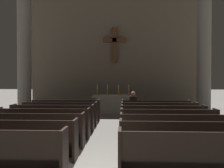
{
  "coord_description": "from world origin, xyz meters",
  "views": [
    {
      "loc": [
        0.61,
        -4.77,
        1.89
      ],
      "look_at": [
        0.0,
        7.93,
        1.62
      ],
      "focal_mm": 41.16,
      "sensor_mm": 36.0,
      "label": 1
    }
  ],
  "objects_px": {
    "pew_left_row_7": "(66,110)",
    "column_right_second": "(204,54)",
    "candlestick_outer_left": "(97,92)",
    "pew_left_row_3": "(30,130)",
    "pew_left_row_4": "(43,123)",
    "pew_left_row_6": "(60,113)",
    "candlestick_outer_right": "(129,92)",
    "pew_right_row_5": "(163,118)",
    "candlestick_inner_right": "(119,92)",
    "pew_right_row_3": "(176,131)",
    "pew_right_row_1": "(200,156)",
    "altar": "(113,104)",
    "lone_worshipper": "(133,105)",
    "pew_right_row_2": "(185,141)",
    "pew_left_row_2": "(13,139)",
    "pew_right_row_6": "(159,114)",
    "pew_left_row_5": "(53,117)",
    "column_left_second": "(24,55)",
    "pew_right_row_7": "(156,111)",
    "pew_right_row_4": "(168,124)",
    "candlestick_inner_left": "(107,92)"
  },
  "relations": [
    {
      "from": "pew_left_row_7",
      "to": "column_right_second",
      "type": "xyz_separation_m",
      "value": [
        6.66,
        1.97,
        2.68
      ]
    },
    {
      "from": "candlestick_outer_left",
      "to": "pew_left_row_3",
      "type": "bearing_deg",
      "value": -99.43
    },
    {
      "from": "pew_left_row_4",
      "to": "pew_left_row_6",
      "type": "distance_m",
      "value": 2.2
    },
    {
      "from": "pew_left_row_3",
      "to": "candlestick_outer_right",
      "type": "height_order",
      "value": "candlestick_outer_right"
    },
    {
      "from": "pew_right_row_5",
      "to": "candlestick_inner_right",
      "type": "height_order",
      "value": "candlestick_inner_right"
    },
    {
      "from": "pew_right_row_3",
      "to": "candlestick_inner_right",
      "type": "relative_size",
      "value": 5.38
    },
    {
      "from": "pew_left_row_7",
      "to": "pew_right_row_1",
      "type": "height_order",
      "value": "same"
    },
    {
      "from": "altar",
      "to": "lone_worshipper",
      "type": "height_order",
      "value": "lone_worshipper"
    },
    {
      "from": "pew_right_row_2",
      "to": "candlestick_outer_left",
      "type": "bearing_deg",
      "value": 109.65
    },
    {
      "from": "pew_left_row_2",
      "to": "pew_right_row_1",
      "type": "relative_size",
      "value": 1.0
    },
    {
      "from": "pew_right_row_2",
      "to": "column_right_second",
      "type": "xyz_separation_m",
      "value": [
        2.68,
        7.48,
        2.68
      ]
    },
    {
      "from": "pew_left_row_2",
      "to": "pew_left_row_6",
      "type": "bearing_deg",
      "value": 90.0
    },
    {
      "from": "column_right_second",
      "to": "pew_left_row_2",
      "type": "bearing_deg",
      "value": -131.67
    },
    {
      "from": "column_right_second",
      "to": "pew_left_row_4",
      "type": "bearing_deg",
      "value": -141.61
    },
    {
      "from": "pew_right_row_1",
      "to": "pew_right_row_5",
      "type": "relative_size",
      "value": 1.0
    },
    {
      "from": "pew_left_row_4",
      "to": "altar",
      "type": "height_order",
      "value": "altar"
    },
    {
      "from": "pew_left_row_7",
      "to": "pew_right_row_5",
      "type": "xyz_separation_m",
      "value": [
        3.97,
        -2.2,
        0.0
      ]
    },
    {
      "from": "pew_left_row_6",
      "to": "candlestick_outer_right",
      "type": "height_order",
      "value": "candlestick_outer_right"
    },
    {
      "from": "pew_right_row_6",
      "to": "lone_worshipper",
      "type": "distance_m",
      "value": 1.53
    },
    {
      "from": "pew_left_row_5",
      "to": "pew_right_row_6",
      "type": "bearing_deg",
      "value": 15.5
    },
    {
      "from": "pew_left_row_6",
      "to": "pew_right_row_2",
      "type": "height_order",
      "value": "same"
    },
    {
      "from": "column_left_second",
      "to": "candlestick_inner_right",
      "type": "distance_m",
      "value": 5.37
    },
    {
      "from": "pew_right_row_5",
      "to": "altar",
      "type": "distance_m",
      "value": 5.04
    },
    {
      "from": "pew_right_row_7",
      "to": "pew_right_row_4",
      "type": "bearing_deg",
      "value": -90.0
    },
    {
      "from": "altar",
      "to": "pew_right_row_3",
      "type": "bearing_deg",
      "value": -73.81
    },
    {
      "from": "pew_left_row_6",
      "to": "pew_right_row_3",
      "type": "relative_size",
      "value": 1.0
    },
    {
      "from": "pew_right_row_2",
      "to": "candlestick_inner_left",
      "type": "bearing_deg",
      "value": 106.06
    },
    {
      "from": "pew_right_row_5",
      "to": "pew_right_row_3",
      "type": "bearing_deg",
      "value": -90.0
    },
    {
      "from": "lone_worshipper",
      "to": "pew_left_row_7",
      "type": "bearing_deg",
      "value": -179.27
    },
    {
      "from": "pew_left_row_6",
      "to": "altar",
      "type": "bearing_deg",
      "value": 60.66
    },
    {
      "from": "pew_left_row_2",
      "to": "pew_right_row_2",
      "type": "relative_size",
      "value": 1.0
    },
    {
      "from": "pew_right_row_4",
      "to": "pew_left_row_5",
      "type": "bearing_deg",
      "value": 164.5
    },
    {
      "from": "pew_right_row_5",
      "to": "pew_right_row_1",
      "type": "bearing_deg",
      "value": -90.0
    },
    {
      "from": "pew_right_row_4",
      "to": "pew_right_row_3",
      "type": "bearing_deg",
      "value": -90.0
    },
    {
      "from": "candlestick_outer_left",
      "to": "pew_right_row_4",
      "type": "bearing_deg",
      "value": -63.7
    },
    {
      "from": "candlestick_inner_right",
      "to": "candlestick_outer_right",
      "type": "bearing_deg",
      "value": 0.0
    },
    {
      "from": "pew_left_row_3",
      "to": "pew_left_row_6",
      "type": "distance_m",
      "value": 3.31
    },
    {
      "from": "pew_left_row_6",
      "to": "pew_left_row_2",
      "type": "bearing_deg",
      "value": -90.0
    },
    {
      "from": "pew_right_row_1",
      "to": "column_left_second",
      "type": "distance_m",
      "value": 11.18
    },
    {
      "from": "pew_left_row_5",
      "to": "pew_right_row_2",
      "type": "relative_size",
      "value": 1.0
    },
    {
      "from": "column_left_second",
      "to": "pew_right_row_2",
      "type": "bearing_deg",
      "value": -48.33
    },
    {
      "from": "pew_right_row_4",
      "to": "pew_right_row_6",
      "type": "bearing_deg",
      "value": 90.0
    },
    {
      "from": "pew_right_row_5",
      "to": "candlestick_inner_left",
      "type": "distance_m",
      "value": 5.22
    },
    {
      "from": "pew_left_row_7",
      "to": "pew_right_row_3",
      "type": "distance_m",
      "value": 5.93
    },
    {
      "from": "pew_right_row_4",
      "to": "lone_worshipper",
      "type": "distance_m",
      "value": 3.49
    },
    {
      "from": "pew_right_row_1",
      "to": "altar",
      "type": "distance_m",
      "value": 9.26
    },
    {
      "from": "pew_left_row_5",
      "to": "candlestick_inner_left",
      "type": "height_order",
      "value": "candlestick_inner_left"
    },
    {
      "from": "candlestick_inner_left",
      "to": "pew_left_row_2",
      "type": "bearing_deg",
      "value": -101.99
    },
    {
      "from": "column_left_second",
      "to": "candlestick_outer_left",
      "type": "distance_m",
      "value": 4.32
    },
    {
      "from": "pew_left_row_4",
      "to": "pew_right_row_3",
      "type": "bearing_deg",
      "value": -15.5
    }
  ]
}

